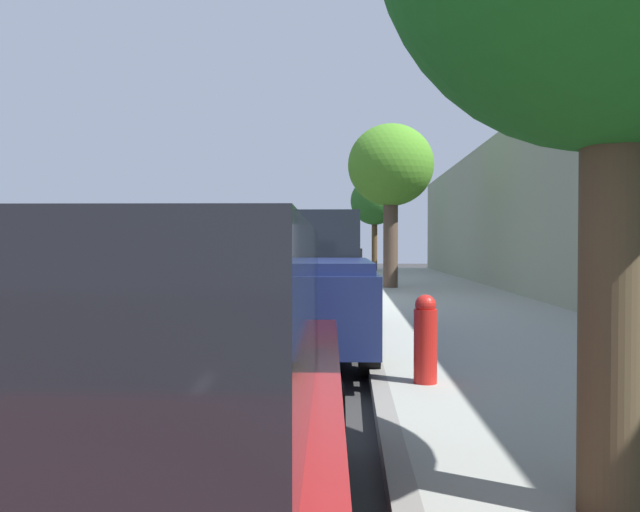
{
  "coord_description": "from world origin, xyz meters",
  "views": [
    {
      "loc": [
        1.52,
        -14.56,
        1.45
      ],
      "look_at": [
        0.68,
        2.4,
        1.13
      ],
      "focal_mm": 33.4,
      "sensor_mm": 36.0,
      "label": 1
    }
  ],
  "objects": [
    {
      "name": "parked_sedan_red_nearest",
      "position": [
        0.62,
        -12.58,
        0.75
      ],
      "size": [
        1.95,
        4.46,
        1.52
      ],
      "color": "maroon",
      "rests_on": "ground"
    },
    {
      "name": "building_facade",
      "position": [
        6.19,
        0.0,
        2.4
      ],
      "size": [
        0.5,
        38.58,
        4.8
      ],
      "primitive_type": "cube",
      "color": "gray",
      "rests_on": "ground"
    },
    {
      "name": "sidewalk",
      "position": [
        3.91,
        0.0,
        0.07
      ],
      "size": [
        4.05,
        38.58,
        0.14
      ],
      "primitive_type": "cube",
      "color": "#959991",
      "rests_on": "ground"
    },
    {
      "name": "cyclist_with_backpack",
      "position": [
        1.57,
        1.35,
        1.02
      ],
      "size": [
        0.51,
        0.57,
        1.68
      ],
      "color": "#C6B284",
      "rests_on": "ground"
    },
    {
      "name": "street_tree_mid_block",
      "position": [
        2.78,
        3.75,
        3.81
      ],
      "size": [
        2.62,
        2.62,
        5.0
      ],
      "color": "#4C3A2D",
      "rests_on": "sidewalk"
    },
    {
      "name": "parked_sedan_green_mid",
      "position": [
        0.62,
        12.81,
        0.75
      ],
      "size": [
        2.0,
        4.48,
        1.52
      ],
      "color": "#1E512D",
      "rests_on": "ground"
    },
    {
      "name": "curb_edge",
      "position": [
        1.81,
        0.0,
        0.07
      ],
      "size": [
        0.16,
        38.58,
        0.14
      ],
      "primitive_type": "cube",
      "color": "gray",
      "rests_on": "ground"
    },
    {
      "name": "parked_pickup_dark_blue_second",
      "position": [
        0.81,
        -6.26,
        0.9
      ],
      "size": [
        2.08,
        5.33,
        1.95
      ],
      "color": "navy",
      "rests_on": "ground"
    },
    {
      "name": "lane_stripe_centre",
      "position": [
        -2.89,
        -1.39,
        0.0
      ],
      "size": [
        0.14,
        35.8,
        0.01
      ],
      "color": "white",
      "rests_on": "ground"
    },
    {
      "name": "fire_hydrant",
      "position": [
        2.24,
        -8.9,
        0.56
      ],
      "size": [
        0.22,
        0.22,
        0.84
      ],
      "color": "red",
      "rests_on": "sidewalk"
    },
    {
      "name": "bicycle_at_curb",
      "position": [
        1.34,
        1.81,
        0.37
      ],
      "size": [
        1.65,
        0.67,
        0.75
      ],
      "color": "black",
      "rests_on": "ground"
    },
    {
      "name": "lane_stripe_bike_edge",
      "position": [
        0.34,
        0.0,
        0.0
      ],
      "size": [
        0.12,
        38.58,
        0.01
      ],
      "primitive_type": "cube",
      "color": "white",
      "rests_on": "ground"
    },
    {
      "name": "ground",
      "position": [
        0.0,
        0.0,
        0.0
      ],
      "size": [
        61.73,
        61.73,
        0.0
      ],
      "primitive_type": "plane",
      "color": "#2F2F2F"
    },
    {
      "name": "street_tree_far_end",
      "position": [
        2.78,
        15.43,
        3.61
      ],
      "size": [
        2.41,
        2.41,
        4.7
      ],
      "color": "#48341F",
      "rests_on": "sidewalk"
    }
  ]
}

